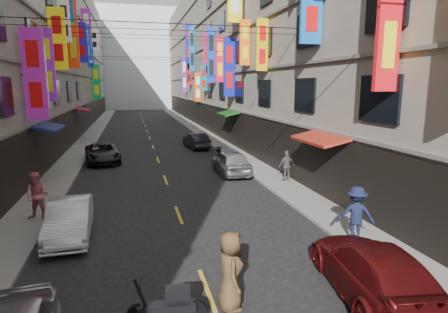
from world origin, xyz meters
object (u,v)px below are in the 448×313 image
scooter_far_right (219,155)px  car_right_far (196,141)px  car_right_near (374,271)px  pedestrian_crossing (231,271)px  pedestrian_rnear (356,214)px  car_left_far (102,153)px  car_right_mid (231,162)px  pedestrian_lfar (37,196)px  scooter_crossing (168,305)px  pedestrian_rfar (287,166)px  car_left_mid (70,219)px

scooter_far_right → car_right_far: 5.79m
car_right_near → pedestrian_crossing: size_ratio=2.56×
pedestrian_rnear → car_right_far: bearing=-60.4°
pedestrian_rnear → pedestrian_crossing: pedestrian_rnear is taller
scooter_far_right → car_left_far: (-8.01, 1.40, 0.22)m
car_right_mid → pedestrian_crossing: 13.93m
scooter_far_right → pedestrian_lfar: size_ratio=0.95×
car_right_far → pedestrian_lfar: size_ratio=2.12×
scooter_crossing → car_left_far: bearing=14.9°
car_left_far → car_right_mid: (7.80, -5.56, 0.07)m
scooter_crossing → car_right_far: size_ratio=0.45×
scooter_far_right → pedestrian_rnear: pedestrian_rnear is taller
car_right_far → pedestrian_rfar: 13.04m
scooter_crossing → pedestrian_rfar: pedestrian_rfar is taller
scooter_crossing → car_right_near: size_ratio=0.37×
car_left_mid → car_right_mid: (8.00, 7.94, 0.08)m
car_right_near → pedestrian_lfar: 12.25m
car_right_mid → car_left_far: bearing=-35.1°
pedestrian_rfar → scooter_far_right: bearing=-82.6°
scooter_far_right → car_left_mid: bearing=69.0°
car_right_near → pedestrian_rnear: pedestrian_rnear is taller
pedestrian_rfar → pedestrian_crossing: 12.22m
car_left_far → car_right_near: size_ratio=0.96×
pedestrian_lfar → pedestrian_rnear: pedestrian_rnear is taller
scooter_far_right → car_left_far: 8.13m
car_right_mid → pedestrian_rfar: pedestrian_rfar is taller
car_left_mid → pedestrian_lfar: pedestrian_lfar is taller
car_left_far → car_right_mid: car_right_mid is taller
scooter_far_right → car_right_mid: 4.17m
scooter_crossing → car_left_mid: (-2.89, 5.76, 0.21)m
car_left_mid → car_right_far: size_ratio=1.00×
pedestrian_rfar → car_right_mid: bearing=-59.6°
car_right_near → pedestrian_crossing: 3.64m
car_right_far → pedestrian_rnear: bearing=87.6°
scooter_crossing → pedestrian_crossing: size_ratio=0.93×
car_right_near → pedestrian_rnear: 3.29m
car_left_far → car_right_far: bearing=22.8°
scooter_crossing → car_right_mid: car_right_mid is taller
pedestrian_rnear → pedestrian_rfar: 8.14m
car_right_mid → pedestrian_rnear: size_ratio=2.28×
car_left_mid → pedestrian_crossing: (4.39, -5.52, 0.31)m
car_right_far → pedestrian_crossing: size_ratio=2.06×
scooter_far_right → car_right_near: bearing=102.5°
car_right_mid → car_right_near: bearing=90.4°
car_right_mid → pedestrian_rfar: (2.40, -2.81, 0.23)m
scooter_crossing → pedestrian_crossing: bearing=-73.9°
car_left_mid → car_right_near: car_right_near is taller
car_left_mid → pedestrian_rnear: 9.86m
scooter_far_right → car_left_far: bearing=3.3°
car_right_far → car_left_far: bearing=23.2°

